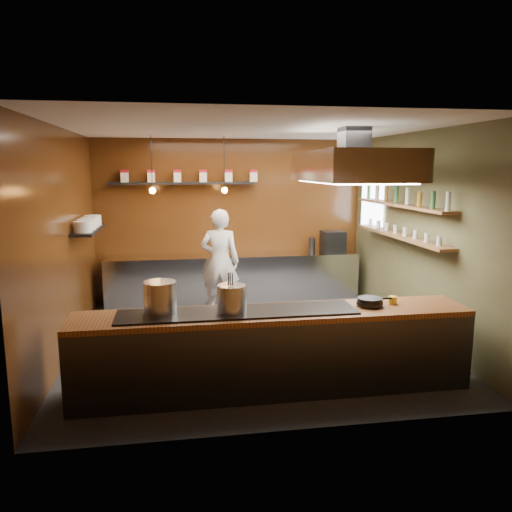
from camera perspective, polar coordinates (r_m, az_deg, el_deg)
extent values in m
plane|color=black|center=(7.31, -0.49, -9.75)|extent=(5.00, 5.00, 0.00)
plane|color=#3B170A|center=(9.40, -2.85, 4.10)|extent=(5.00, 0.00, 5.00)
plane|color=#3B170A|center=(7.01, -21.13, 1.38)|extent=(0.00, 5.00, 5.00)
plane|color=#424025|center=(7.73, 18.15, 2.30)|extent=(0.00, 5.00, 5.00)
plane|color=silver|center=(6.90, -0.52, 14.41)|extent=(5.00, 5.00, 0.00)
plane|color=white|center=(9.21, 13.14, 6.22)|extent=(0.00, 1.00, 1.00)
cube|color=silver|center=(9.25, -2.56, -2.60)|extent=(4.60, 0.65, 0.90)
cube|color=#38383D|center=(5.68, 2.04, -11.06)|extent=(4.40, 0.70, 0.86)
cube|color=brown|center=(5.53, 2.07, -6.62)|extent=(4.40, 0.72, 0.06)
cube|color=black|center=(5.46, -2.07, -6.41)|extent=(2.60, 0.55, 0.02)
cube|color=black|center=(9.16, -8.45, 8.23)|extent=(2.60, 0.26, 0.04)
cube|color=black|center=(7.95, -18.59, 2.85)|extent=(0.30, 1.40, 0.04)
cube|color=brown|center=(7.88, 16.28, 5.61)|extent=(0.26, 2.80, 0.04)
cube|color=brown|center=(7.93, 16.11, 2.23)|extent=(0.26, 2.80, 0.04)
cube|color=#38383D|center=(6.82, 11.16, 13.01)|extent=(0.35, 0.35, 0.30)
cube|color=silver|center=(6.81, 11.06, 10.07)|extent=(1.20, 2.00, 0.40)
cube|color=white|center=(6.82, 11.00, 8.31)|extent=(1.00, 1.80, 0.02)
cylinder|color=black|center=(8.50, -11.86, 10.35)|extent=(0.01, 0.01, 0.90)
sphere|color=orange|center=(8.51, -11.75, 7.32)|extent=(0.10, 0.10, 0.10)
cylinder|color=black|center=(8.54, -3.65, 10.54)|extent=(0.01, 0.01, 0.90)
sphere|color=orange|center=(8.55, -3.62, 7.52)|extent=(0.10, 0.10, 0.10)
cube|color=beige|center=(9.19, -14.78, 8.67)|extent=(0.13, 0.13, 0.17)
cube|color=maroon|center=(9.19, -14.81, 9.35)|extent=(0.13, 0.13, 0.05)
cube|color=beige|center=(9.16, -11.89, 8.78)|extent=(0.13, 0.13, 0.17)
cube|color=maroon|center=(9.16, -11.91, 9.47)|extent=(0.13, 0.13, 0.05)
cube|color=beige|center=(9.16, -8.98, 8.87)|extent=(0.13, 0.13, 0.17)
cube|color=maroon|center=(9.15, -8.99, 9.56)|extent=(0.13, 0.13, 0.05)
cube|color=beige|center=(9.17, -6.07, 8.94)|extent=(0.13, 0.13, 0.17)
cube|color=maroon|center=(9.17, -6.08, 9.63)|extent=(0.14, 0.13, 0.05)
cube|color=beige|center=(9.21, -3.17, 8.98)|extent=(0.13, 0.13, 0.17)
cube|color=maroon|center=(9.21, -3.18, 9.67)|extent=(0.14, 0.13, 0.05)
cube|color=beige|center=(9.27, -0.31, 9.01)|extent=(0.13, 0.13, 0.17)
cube|color=maroon|center=(9.27, -0.31, 9.69)|extent=(0.14, 0.13, 0.05)
cylinder|color=white|center=(7.50, -19.17, 3.18)|extent=(0.26, 0.26, 0.16)
cylinder|color=white|center=(7.80, -18.80, 3.44)|extent=(0.26, 0.26, 0.16)
cylinder|color=white|center=(8.09, -18.46, 3.68)|extent=(0.26, 0.26, 0.16)
cylinder|color=white|center=(8.38, -18.15, 3.91)|extent=(0.26, 0.26, 0.16)
cylinder|color=silver|center=(6.73, 21.10, 5.84)|extent=(0.06, 0.06, 0.24)
cylinder|color=#2D5933|center=(7.05, 19.58, 6.10)|extent=(0.06, 0.06, 0.24)
cylinder|color=#8C601E|center=(7.38, 18.19, 6.33)|extent=(0.06, 0.06, 0.24)
cylinder|color=silver|center=(7.71, 16.92, 6.53)|extent=(0.06, 0.06, 0.24)
cylinder|color=#2D5933|center=(8.04, 15.75, 6.72)|extent=(0.06, 0.06, 0.24)
cylinder|color=#8C601E|center=(8.38, 14.68, 6.89)|extent=(0.06, 0.06, 0.24)
cylinder|color=silver|center=(8.72, 13.69, 7.05)|extent=(0.06, 0.06, 0.24)
cylinder|color=#2D5933|center=(9.06, 12.77, 7.19)|extent=(0.06, 0.06, 0.24)
cylinder|color=silver|center=(6.91, 20.21, 1.61)|extent=(0.07, 0.07, 0.13)
cylinder|color=silver|center=(7.20, 18.93, 1.99)|extent=(0.07, 0.07, 0.13)
cylinder|color=silver|center=(7.48, 17.75, 2.35)|extent=(0.07, 0.07, 0.13)
cylinder|color=silver|center=(7.77, 16.65, 2.68)|extent=(0.07, 0.07, 0.13)
cylinder|color=silver|center=(8.07, 15.64, 2.99)|extent=(0.07, 0.07, 0.13)
cylinder|color=silver|center=(8.37, 14.70, 3.27)|extent=(0.07, 0.07, 0.13)
cylinder|color=silver|center=(8.66, 13.82, 3.54)|extent=(0.07, 0.07, 0.13)
cylinder|color=silver|center=(8.97, 13.00, 3.78)|extent=(0.07, 0.07, 0.13)
cylinder|color=#B7B9BE|center=(5.44, -10.90, -4.66)|extent=(0.41, 0.41, 0.34)
cylinder|color=#B3B6BA|center=(5.40, -2.78, -4.88)|extent=(0.38, 0.38, 0.29)
cylinder|color=#BABCC1|center=(5.48, -2.91, -5.17)|extent=(0.18, 0.18, 0.20)
cylinder|color=black|center=(5.86, 12.86, -5.22)|extent=(0.30, 0.30, 0.04)
cylinder|color=black|center=(5.85, 12.88, -4.86)|extent=(0.28, 0.28, 0.04)
cylinder|color=black|center=(5.95, 14.91, -4.70)|extent=(0.18, 0.03, 0.02)
cylinder|color=gold|center=(6.01, 15.35, -4.88)|extent=(0.13, 0.13, 0.09)
cube|color=black|center=(9.47, 8.79, 1.61)|extent=(0.41, 0.39, 0.41)
imported|color=silver|center=(8.52, -4.13, -0.63)|extent=(0.74, 0.57, 1.80)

